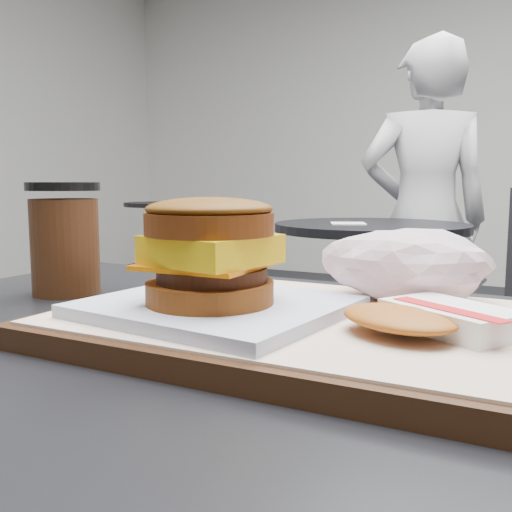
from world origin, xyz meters
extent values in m
cube|color=black|center=(0.00, 0.00, 0.75)|extent=(0.80, 0.60, 0.04)
cube|color=black|center=(0.06, 0.04, 0.78)|extent=(0.38, 0.28, 0.02)
cube|color=beige|center=(0.06, 0.04, 0.79)|extent=(0.36, 0.26, 0.00)
cube|color=white|center=(0.00, 0.01, 0.80)|extent=(0.21, 0.19, 0.01)
cylinder|color=brown|center=(0.00, 0.00, 0.81)|extent=(0.11, 0.11, 0.02)
cylinder|color=black|center=(0.00, 0.00, 0.82)|extent=(0.09, 0.09, 0.01)
cube|color=orange|center=(0.00, 0.00, 0.83)|extent=(0.09, 0.09, 0.00)
cube|color=yellow|center=(0.00, 0.00, 0.84)|extent=(0.10, 0.10, 0.02)
cylinder|color=#68310E|center=(0.00, 0.00, 0.86)|extent=(0.11, 0.11, 0.02)
ellipsoid|color=brown|center=(0.00, 0.00, 0.87)|extent=(0.11, 0.11, 0.02)
cube|color=white|center=(0.18, 0.04, 0.80)|extent=(0.11, 0.09, 0.02)
cube|color=red|center=(0.18, 0.02, 0.81)|extent=(0.08, 0.06, 0.00)
ellipsoid|color=#BA661D|center=(0.15, 0.01, 0.80)|extent=(0.11, 0.10, 0.01)
cylinder|color=#3A1D0D|center=(-0.24, 0.09, 0.82)|extent=(0.07, 0.07, 0.11)
cylinder|color=black|center=(-0.24, 0.09, 0.89)|extent=(0.08, 0.08, 0.01)
cylinder|color=black|center=(-0.35, 1.65, 0.01)|extent=(0.44, 0.44, 0.02)
cylinder|color=#A5A5AA|center=(-0.35, 1.65, 0.37)|extent=(0.07, 0.07, 0.70)
cylinder|color=black|center=(-0.35, 1.65, 0.73)|extent=(0.70, 0.70, 0.03)
cube|color=silver|center=(-0.41, 1.58, 0.75)|extent=(0.16, 0.16, 0.00)
cylinder|color=#A3A3A8|center=(0.12, 1.64, 0.22)|extent=(0.06, 0.06, 0.44)
cube|color=black|center=(0.12, 1.64, 0.46)|extent=(0.45, 0.45, 0.04)
imported|color=#B9B9BD|center=(-0.25, 2.10, 0.74)|extent=(0.64, 0.53, 1.49)
cylinder|color=black|center=(-2.40, 3.20, 0.01)|extent=(0.40, 0.40, 0.02)
cylinder|color=#A5A5AA|center=(-2.40, 3.20, 0.37)|extent=(0.06, 0.06, 0.70)
cylinder|color=black|center=(-2.40, 3.20, 0.73)|extent=(0.66, 0.66, 0.03)
camera|label=1|loc=(0.24, -0.37, 0.89)|focal=40.00mm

